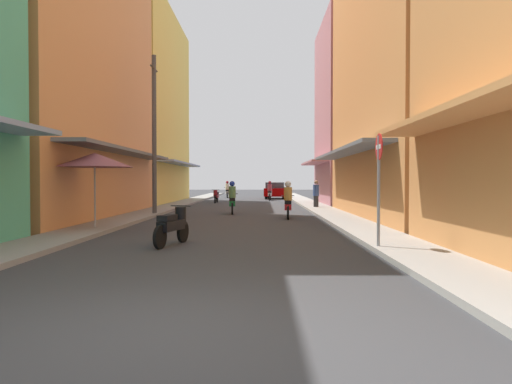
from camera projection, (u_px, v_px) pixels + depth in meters
name	position (u px, v px, depth m)	size (l,w,h in m)	color
ground_plane	(243.00, 208.00, 27.46)	(115.96, 115.96, 0.00)	#38383A
sidewalk_left	(169.00, 207.00, 27.50)	(1.54, 60.71, 0.12)	gray
sidewalk_right	(317.00, 207.00, 27.41)	(1.54, 60.71, 0.12)	#9E9991
building_left_mid	(43.00, 16.00, 19.83)	(7.05, 13.59, 16.96)	#D88C4C
building_left_far	(133.00, 109.00, 33.70)	(7.05, 13.43, 13.42)	#EFD159
building_right_mid	(429.00, 51.00, 19.88)	(7.05, 13.47, 14.05)	#D88C4C
building_right_far	(366.00, 114.00, 31.61)	(7.05, 8.36, 12.14)	#B7727F
motorbike_white	(270.00, 192.00, 38.48)	(0.55, 1.81, 1.58)	black
motorbike_maroon	(216.00, 196.00, 34.11)	(0.55, 1.81, 0.96)	black
motorbike_green	(232.00, 199.00, 22.88)	(0.55, 1.81, 1.58)	black
motorbike_black	(173.00, 225.00, 11.64)	(0.69, 1.77, 0.96)	black
motorbike_red	(288.00, 202.00, 19.89)	(0.55, 1.81, 1.58)	black
motorbike_silver	(227.00, 190.00, 44.10)	(0.55, 1.81, 1.58)	black
parked_car	(275.00, 190.00, 42.08)	(2.10, 4.23, 1.45)	#8C0000
pedestrian_crossing	(316.00, 195.00, 26.71)	(0.34, 0.34, 1.62)	#262628
vendor_umbrella	(95.00, 160.00, 14.88)	(2.36, 2.36, 2.47)	#99999E
utility_pole	(154.00, 134.00, 21.50)	(0.20, 1.20, 7.27)	#4C4C4F
street_sign_no_entry	(379.00, 175.00, 10.63)	(0.07, 0.60, 2.65)	gray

